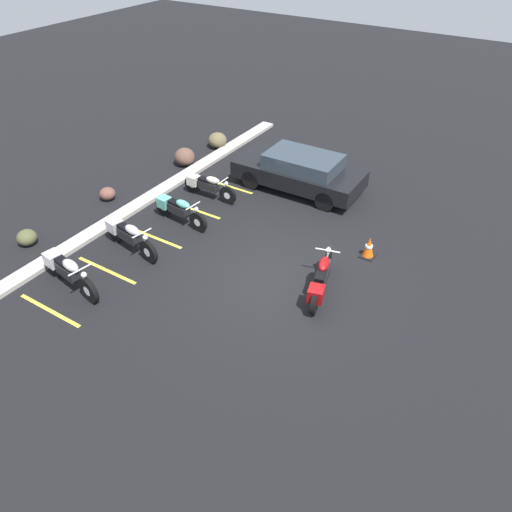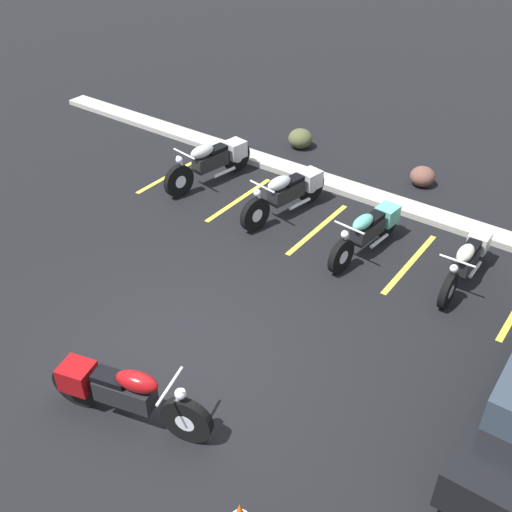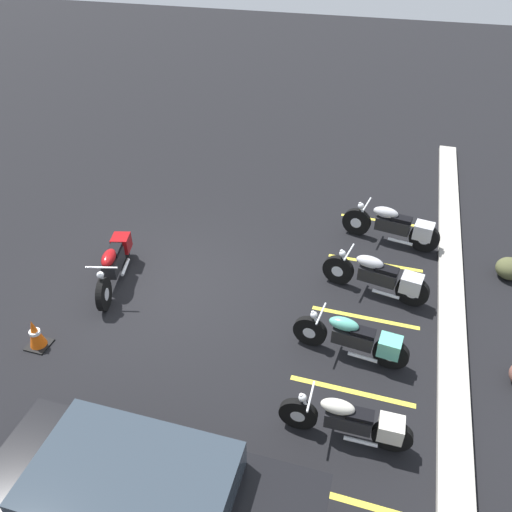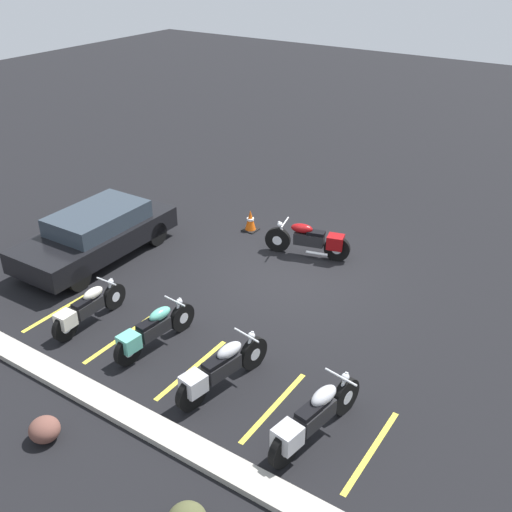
{
  "view_description": "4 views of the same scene",
  "coord_description": "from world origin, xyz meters",
  "px_view_note": "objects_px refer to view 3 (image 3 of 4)",
  "views": [
    {
      "loc": [
        -8.85,
        -4.87,
        8.26
      ],
      "look_at": [
        0.1,
        0.8,
        0.45
      ],
      "focal_mm": 35.0,
      "sensor_mm": 36.0,
      "label": 1
    },
    {
      "loc": [
        4.45,
        -4.21,
        6.17
      ],
      "look_at": [
        0.15,
        1.7,
        0.95
      ],
      "focal_mm": 42.0,
      "sensor_mm": 36.0,
      "label": 2
    },
    {
      "loc": [
        7.33,
        4.2,
        6.77
      ],
      "look_at": [
        -0.39,
        1.88,
        0.89
      ],
      "focal_mm": 35.0,
      "sensor_mm": 36.0,
      "label": 3
    },
    {
      "loc": [
        -6.28,
        11.07,
        7.48
      ],
      "look_at": [
        0.58,
        0.76,
        0.71
      ],
      "focal_mm": 42.0,
      "sensor_mm": 36.0,
      "label": 4
    }
  ],
  "objects_px": {
    "motorcycle_maroon_featured": "(114,262)",
    "landscape_rock_0": "(509,269)",
    "parked_bike_3": "(352,421)",
    "car_black": "(145,502)",
    "parked_bike_2": "(356,339)",
    "parked_bike_0": "(395,226)",
    "parked_bike_1": "(381,277)",
    "traffic_cone": "(35,334)"
  },
  "relations": [
    {
      "from": "motorcycle_maroon_featured",
      "to": "landscape_rock_0",
      "type": "distance_m",
      "value": 8.47
    },
    {
      "from": "car_black",
      "to": "motorcycle_maroon_featured",
      "type": "bearing_deg",
      "value": 122.98
    },
    {
      "from": "parked_bike_0",
      "to": "parked_bike_3",
      "type": "distance_m",
      "value": 5.59
    },
    {
      "from": "motorcycle_maroon_featured",
      "to": "car_black",
      "type": "height_order",
      "value": "car_black"
    },
    {
      "from": "parked_bike_3",
      "to": "landscape_rock_0",
      "type": "xyz_separation_m",
      "value": [
        -4.98,
        2.72,
        -0.19
      ]
    },
    {
      "from": "parked_bike_1",
      "to": "traffic_cone",
      "type": "xyz_separation_m",
      "value": [
        3.28,
        -5.85,
        -0.18
      ]
    },
    {
      "from": "car_black",
      "to": "parked_bike_3",
      "type": "bearing_deg",
      "value": 41.43
    },
    {
      "from": "parked_bike_0",
      "to": "landscape_rock_0",
      "type": "xyz_separation_m",
      "value": [
        0.61,
        2.49,
        -0.25
      ]
    },
    {
      "from": "parked_bike_2",
      "to": "landscape_rock_0",
      "type": "relative_size",
      "value": 3.66
    },
    {
      "from": "parked_bike_3",
      "to": "traffic_cone",
      "type": "xyz_separation_m",
      "value": [
        -0.29,
        -5.77,
        -0.13
      ]
    },
    {
      "from": "parked_bike_2",
      "to": "car_black",
      "type": "height_order",
      "value": "car_black"
    },
    {
      "from": "parked_bike_0",
      "to": "parked_bike_1",
      "type": "height_order",
      "value": "parked_bike_0"
    },
    {
      "from": "parked_bike_2",
      "to": "landscape_rock_0",
      "type": "distance_m",
      "value": 4.37
    },
    {
      "from": "parked_bike_1",
      "to": "parked_bike_2",
      "type": "height_order",
      "value": "parked_bike_1"
    },
    {
      "from": "parked_bike_1",
      "to": "parked_bike_2",
      "type": "relative_size",
      "value": 1.06
    },
    {
      "from": "parked_bike_0",
      "to": "parked_bike_1",
      "type": "relative_size",
      "value": 1.04
    },
    {
      "from": "motorcycle_maroon_featured",
      "to": "parked_bike_3",
      "type": "xyz_separation_m",
      "value": [
        2.47,
        5.36,
        -0.05
      ]
    },
    {
      "from": "parked_bike_1",
      "to": "car_black",
      "type": "height_order",
      "value": "car_black"
    },
    {
      "from": "parked_bike_0",
      "to": "car_black",
      "type": "distance_m",
      "value": 8.09
    },
    {
      "from": "parked_bike_0",
      "to": "car_black",
      "type": "xyz_separation_m",
      "value": [
        7.68,
        -2.53,
        0.2
      ]
    },
    {
      "from": "parked_bike_2",
      "to": "traffic_cone",
      "type": "height_order",
      "value": "parked_bike_2"
    },
    {
      "from": "parked_bike_2",
      "to": "traffic_cone",
      "type": "xyz_separation_m",
      "value": [
        1.41,
        -5.61,
        -0.15
      ]
    },
    {
      "from": "parked_bike_1",
      "to": "parked_bike_3",
      "type": "relative_size",
      "value": 1.1
    },
    {
      "from": "landscape_rock_0",
      "to": "motorcycle_maroon_featured",
      "type": "bearing_deg",
      "value": -72.76
    },
    {
      "from": "parked_bike_2",
      "to": "parked_bike_3",
      "type": "xyz_separation_m",
      "value": [
        1.71,
        0.17,
        -0.02
      ]
    },
    {
      "from": "traffic_cone",
      "to": "parked_bike_3",
      "type": "bearing_deg",
      "value": 87.08
    },
    {
      "from": "motorcycle_maroon_featured",
      "to": "parked_bike_3",
      "type": "bearing_deg",
      "value": 50.23
    },
    {
      "from": "parked_bike_2",
      "to": "traffic_cone",
      "type": "bearing_deg",
      "value": 19.71
    },
    {
      "from": "parked_bike_2",
      "to": "car_black",
      "type": "bearing_deg",
      "value": 66.27
    },
    {
      "from": "parked_bike_0",
      "to": "parked_bike_1",
      "type": "xyz_separation_m",
      "value": [
        2.02,
        -0.15,
        -0.02
      ]
    },
    {
      "from": "parked_bike_3",
      "to": "car_black",
      "type": "xyz_separation_m",
      "value": [
        2.09,
        -2.3,
        0.26
      ]
    },
    {
      "from": "parked_bike_1",
      "to": "parked_bike_2",
      "type": "xyz_separation_m",
      "value": [
        1.87,
        -0.25,
        -0.03
      ]
    },
    {
      "from": "parked_bike_3",
      "to": "car_black",
      "type": "bearing_deg",
      "value": 41.47
    },
    {
      "from": "parked_bike_1",
      "to": "parked_bike_3",
      "type": "height_order",
      "value": "parked_bike_1"
    },
    {
      "from": "motorcycle_maroon_featured",
      "to": "parked_bike_2",
      "type": "distance_m",
      "value": 5.25
    },
    {
      "from": "parked_bike_0",
      "to": "parked_bike_3",
      "type": "xyz_separation_m",
      "value": [
        5.59,
        -0.23,
        -0.06
      ]
    },
    {
      "from": "parked_bike_3",
      "to": "car_black",
      "type": "distance_m",
      "value": 3.12
    },
    {
      "from": "parked_bike_0",
      "to": "parked_bike_2",
      "type": "relative_size",
      "value": 1.09
    },
    {
      "from": "motorcycle_maroon_featured",
      "to": "parked_bike_1",
      "type": "xyz_separation_m",
      "value": [
        -1.1,
        5.44,
        -0.01
      ]
    },
    {
      "from": "parked_bike_0",
      "to": "car_black",
      "type": "bearing_deg",
      "value": 81.12
    },
    {
      "from": "motorcycle_maroon_featured",
      "to": "landscape_rock_0",
      "type": "xyz_separation_m",
      "value": [
        -2.51,
        8.08,
        -0.24
      ]
    },
    {
      "from": "motorcycle_maroon_featured",
      "to": "traffic_cone",
      "type": "height_order",
      "value": "motorcycle_maroon_featured"
    }
  ]
}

